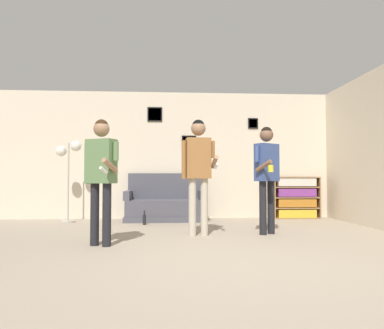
% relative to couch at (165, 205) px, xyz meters
% --- Properties ---
extents(ground_plane, '(20.00, 20.00, 0.00)m').
position_rel_couch_xyz_m(ground_plane, '(0.60, -4.07, -0.31)').
color(ground_plane, gray).
extents(wall_back, '(8.25, 0.08, 2.70)m').
position_rel_couch_xyz_m(wall_back, '(0.60, 0.41, 1.05)').
color(wall_back, beige).
rests_on(wall_back, ground_plane).
extents(couch, '(1.60, 0.80, 0.95)m').
position_rel_couch_xyz_m(couch, '(0.00, 0.00, 0.00)').
color(couch, '#4C4C56').
rests_on(couch, ground_plane).
extents(bookshelf, '(0.99, 0.30, 0.88)m').
position_rel_couch_xyz_m(bookshelf, '(2.76, 0.19, 0.13)').
color(bookshelf, olive).
rests_on(bookshelf, ground_plane).
extents(floor_lamp, '(0.49, 0.28, 1.58)m').
position_rel_couch_xyz_m(floor_lamp, '(-1.88, -0.22, 0.93)').
color(floor_lamp, '#ADA89E').
rests_on(floor_lamp, ground_plane).
extents(person_player_foreground_left, '(0.46, 0.57, 1.60)m').
position_rel_couch_xyz_m(person_player_foreground_left, '(-0.79, -2.82, 0.67)').
color(person_player_foreground_left, black).
rests_on(person_player_foreground_left, ground_plane).
extents(person_player_foreground_center, '(0.52, 0.45, 1.73)m').
position_rel_couch_xyz_m(person_player_foreground_center, '(0.50, -2.08, 0.76)').
color(person_player_foreground_center, '#B7AD99').
rests_on(person_player_foreground_center, ground_plane).
extents(person_watcher_holding_cup, '(0.43, 0.56, 1.64)m').
position_rel_couch_xyz_m(person_watcher_holding_cup, '(1.57, -1.98, 0.70)').
color(person_watcher_holding_cup, black).
rests_on(person_watcher_holding_cup, ground_plane).
extents(bottle_on_floor, '(0.06, 0.06, 0.26)m').
position_rel_couch_xyz_m(bottle_on_floor, '(-0.38, -0.71, -0.21)').
color(bottle_on_floor, black).
rests_on(bottle_on_floor, ground_plane).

